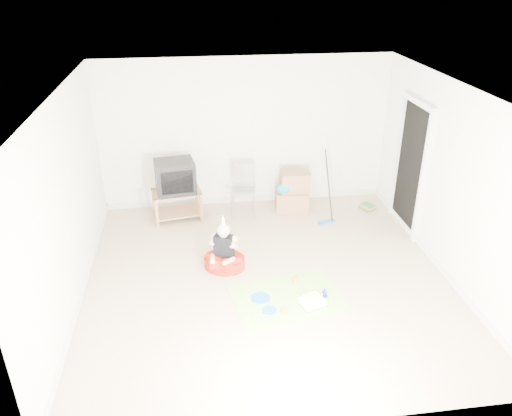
{
  "coord_description": "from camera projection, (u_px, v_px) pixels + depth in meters",
  "views": [
    {
      "loc": [
        -0.93,
        -5.72,
        4.0
      ],
      "look_at": [
        -0.1,
        0.4,
        0.9
      ],
      "focal_mm": 35.0,
      "sensor_mm": 36.0,
      "label": 1
    }
  ],
  "objects": [
    {
      "name": "blue_party_hat",
      "position": [
        324.0,
        292.0,
        6.55
      ],
      "size": [
        0.1,
        0.1,
        0.14
      ],
      "primitive_type": "cone",
      "rotation": [
        0.0,
        0.0,
        -0.07
      ],
      "color": "#1B20BE",
      "rests_on": "party_mat"
    },
    {
      "name": "seated_woman",
      "position": [
        224.0,
        256.0,
        7.13
      ],
      "size": [
        0.77,
        0.77,
        0.85
      ],
      "color": "#A51B0F",
      "rests_on": "ground"
    },
    {
      "name": "cardboard_boxes",
      "position": [
        293.0,
        192.0,
        8.72
      ],
      "size": [
        0.61,
        0.48,
        0.71
      ],
      "color": "#9B6C4B",
      "rests_on": "ground"
    },
    {
      "name": "floor_mop",
      "position": [
        327.0,
        209.0,
        8.3
      ],
      "size": [
        0.32,
        0.39,
        1.2
      ],
      "color": "blue",
      "rests_on": "ground"
    },
    {
      "name": "folding_chair",
      "position": [
        243.0,
        191.0,
        8.5
      ],
      "size": [
        0.47,
        0.45,
        0.91
      ],
      "color": "#99999E",
      "rests_on": "ground"
    },
    {
      "name": "blue_plate_near",
      "position": [
        261.0,
        298.0,
        6.54
      ],
      "size": [
        0.3,
        0.3,
        0.01
      ],
      "primitive_type": "cylinder",
      "rotation": [
        0.0,
        0.0,
        -0.24
      ],
      "color": "blue",
      "rests_on": "party_mat"
    },
    {
      "name": "doorway_recess",
      "position": [
        411.0,
        169.0,
        7.87
      ],
      "size": [
        0.02,
        0.9,
        2.05
      ],
      "primitive_type": "cube",
      "color": "black",
      "rests_on": "ground"
    },
    {
      "name": "crt_tv",
      "position": [
        175.0,
        177.0,
        8.24
      ],
      "size": [
        0.7,
        0.6,
        0.54
      ],
      "primitive_type": "cube",
      "rotation": [
        0.0,
        0.0,
        0.15
      ],
      "color": "black",
      "rests_on": "tv_stand"
    },
    {
      "name": "orange_cup_far",
      "position": [
        285.0,
        311.0,
        6.24
      ],
      "size": [
        0.1,
        0.1,
        0.09
      ],
      "primitive_type": "cylinder",
      "rotation": [
        0.0,
        0.0,
        0.37
      ],
      "color": "orange",
      "rests_on": "party_mat"
    },
    {
      "name": "tv_stand",
      "position": [
        177.0,
        203.0,
        8.45
      ],
      "size": [
        0.87,
        0.62,
        0.5
      ],
      "color": "#926541",
      "rests_on": "ground"
    },
    {
      "name": "party_mat",
      "position": [
        287.0,
        298.0,
        6.56
      ],
      "size": [
        1.56,
        1.24,
        0.01
      ],
      "primitive_type": "cube",
      "rotation": [
        0.0,
        0.0,
        0.16
      ],
      "color": "#FF3580",
      "rests_on": "ground"
    },
    {
      "name": "ground",
      "position": [
        267.0,
        278.0,
        6.97
      ],
      "size": [
        5.0,
        5.0,
        0.0
      ],
      "primitive_type": "plane",
      "color": "tan",
      "rests_on": "ground"
    },
    {
      "name": "blue_plate_far",
      "position": [
        269.0,
        310.0,
        6.31
      ],
      "size": [
        0.22,
        0.22,
        0.01
      ],
      "primitive_type": "cylinder",
      "rotation": [
        0.0,
        0.0,
        0.2
      ],
      "color": "blue",
      "rests_on": "party_mat"
    },
    {
      "name": "book_pile",
      "position": [
        367.0,
        206.0,
        8.87
      ],
      "size": [
        0.26,
        0.3,
        0.11
      ],
      "color": "#256F36",
      "rests_on": "ground"
    },
    {
      "name": "orange_cup_near",
      "position": [
        295.0,
        280.0,
        6.84
      ],
      "size": [
        0.09,
        0.09,
        0.08
      ],
      "primitive_type": "cylinder",
      "rotation": [
        0.0,
        0.0,
        -0.22
      ],
      "color": "orange",
      "rests_on": "party_mat"
    },
    {
      "name": "birthday_cake",
      "position": [
        312.0,
        302.0,
        6.4
      ],
      "size": [
        0.36,
        0.32,
        0.14
      ],
      "color": "white",
      "rests_on": "party_mat"
    }
  ]
}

